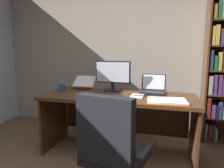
{
  "coord_description": "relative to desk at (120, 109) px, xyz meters",
  "views": [
    {
      "loc": [
        0.64,
        -1.05,
        1.32
      ],
      "look_at": [
        -0.02,
        1.37,
        0.9
      ],
      "focal_mm": 33.48,
      "sensor_mm": 36.0,
      "label": 1
    }
  ],
  "objects": [
    {
      "name": "wall_back",
      "position": [
        -0.05,
        0.93,
        0.72
      ],
      "size": [
        5.09,
        0.12,
        2.56
      ],
      "primitive_type": "cube",
      "color": "#A89E8E",
      "rests_on": "ground"
    },
    {
      "name": "desk",
      "position": [
        0.0,
        0.0,
        0.0
      ],
      "size": [
        1.89,
        0.75,
        0.76
      ],
      "color": "#4C2D19",
      "rests_on": "ground"
    },
    {
      "name": "office_chair",
      "position": [
        0.15,
        -0.96,
        -0.15
      ],
      "size": [
        0.68,
        0.6,
        0.97
      ],
      "rotation": [
        0.0,
        0.0,
        -0.22
      ],
      "color": "black",
      "rests_on": "ground"
    },
    {
      "name": "monitor",
      "position": [
        -0.14,
        0.17,
        0.41
      ],
      "size": [
        0.48,
        0.16,
        0.41
      ],
      "color": "black",
      "rests_on": "desk"
    },
    {
      "name": "laptop",
      "position": [
        0.4,
        0.18,
        0.25
      ],
      "size": [
        0.32,
        0.31,
        0.23
      ],
      "color": "black",
      "rests_on": "desk"
    },
    {
      "name": "keyboard",
      "position": [
        -0.14,
        -0.23,
        0.21
      ],
      "size": [
        0.42,
        0.15,
        0.02
      ],
      "primitive_type": "cube",
      "color": "black",
      "rests_on": "desk"
    },
    {
      "name": "computer_mouse",
      "position": [
        -0.44,
        -0.23,
        0.22
      ],
      "size": [
        0.06,
        0.1,
        0.04
      ],
      "primitive_type": "ellipsoid",
      "color": "black",
      "rests_on": "desk"
    },
    {
      "name": "reading_stand_with_book",
      "position": [
        -0.58,
        0.23,
        0.29
      ],
      "size": [
        0.33,
        0.27,
        0.17
      ],
      "color": "black",
      "rests_on": "desk"
    },
    {
      "name": "open_binder",
      "position": [
        0.59,
        -0.28,
        0.21
      ],
      "size": [
        0.45,
        0.34,
        0.02
      ],
      "rotation": [
        0.0,
        0.0,
        0.11
      ],
      "color": "orange",
      "rests_on": "desk"
    },
    {
      "name": "notepad",
      "position": [
        0.24,
        -0.09,
        0.21
      ],
      "size": [
        0.15,
        0.21,
        0.01
      ],
      "primitive_type": "cube",
      "rotation": [
        0.0,
        0.0,
        -0.01
      ],
      "color": "white",
      "rests_on": "desk"
    },
    {
      "name": "pen",
      "position": [
        0.26,
        -0.09,
        0.22
      ],
      "size": [
        0.14,
        0.03,
        0.01
      ],
      "primitive_type": "cylinder",
      "rotation": [
        0.0,
        1.57,
        0.17
      ],
      "color": "black",
      "rests_on": "notepad"
    },
    {
      "name": "coffee_mug",
      "position": [
        -0.81,
        -0.02,
        0.25
      ],
      "size": [
        0.09,
        0.09,
        0.1
      ],
      "primitive_type": "cylinder",
      "color": "#334C7A",
      "rests_on": "desk"
    }
  ]
}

